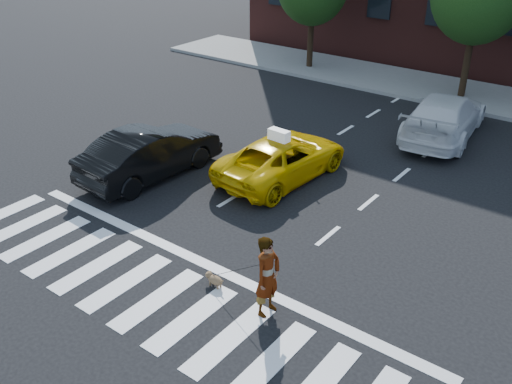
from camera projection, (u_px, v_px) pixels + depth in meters
ground at (157, 300)px, 12.18m from camera, size 120.00×120.00×0.00m
crosswalk at (157, 299)px, 12.18m from camera, size 13.00×2.40×0.01m
stop_line at (207, 265)px, 13.30m from camera, size 12.00×0.30×0.01m
sidewalk_far at (453, 92)px, 24.46m from camera, size 30.00×4.00×0.15m
taxi at (282, 158)px, 17.10m from camera, size 2.42×4.72×1.27m
black_sedan at (151, 153)px, 17.13m from camera, size 1.81×4.69×1.52m
white_suv at (444, 116)px, 19.88m from camera, size 2.83×5.53×1.54m
woman at (268, 277)px, 11.41m from camera, size 0.45×0.67×1.79m
dog at (214, 279)px, 12.53m from camera, size 0.53×0.22×0.30m
taxi_sign at (279, 135)px, 16.59m from camera, size 0.67×0.32×0.32m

